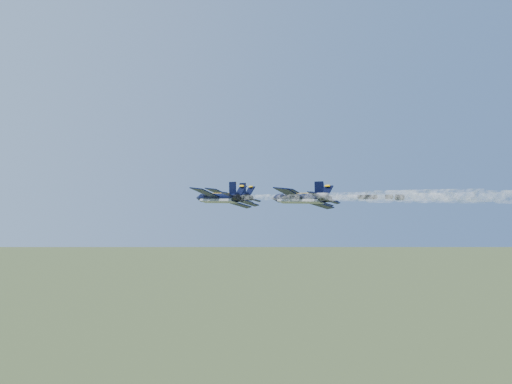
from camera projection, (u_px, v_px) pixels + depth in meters
jet_lead at (229, 197)px, 113.22m from camera, size 11.75×15.58×4.58m
jet_left at (218, 198)px, 100.28m from camera, size 11.75×15.58×4.58m
jet_right at (303, 197)px, 109.26m from camera, size 11.75×15.58×4.58m
jet_slot at (299, 198)px, 96.21m from camera, size 11.75×15.58×4.58m
smoke_trail_lead at (354, 199)px, 84.11m from camera, size 3.44×46.04×1.89m
smoke_trail_left at (360, 200)px, 71.17m from camera, size 3.44×46.04×1.89m
smoke_trail_right at (460, 199)px, 80.15m from camera, size 3.44×46.04×1.89m
smoke_trail_slot at (486, 201)px, 67.10m from camera, size 3.44×46.04×1.89m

